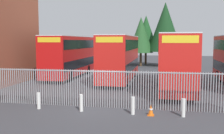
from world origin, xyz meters
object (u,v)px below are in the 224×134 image
bollard_near_left (39,101)px  bollard_far_right (183,108)px  double_decker_bus_behind_fence_left (70,55)px  double_decker_bus_far_back (120,56)px  bollard_center_front (81,103)px  traffic_cone_by_gate (151,110)px  bollard_near_right (133,106)px  double_decker_bus_near_gate (175,60)px

bollard_near_left → bollard_far_right: size_ratio=1.00×
double_decker_bus_behind_fence_left → double_decker_bus_far_back: size_ratio=1.00×
bollard_center_front → traffic_cone_by_gate: bearing=-2.1°
bollard_near_right → bollard_near_left: bearing=178.2°
double_decker_bus_near_gate → double_decker_bus_behind_fence_left: same height
double_decker_bus_far_back → double_decker_bus_near_gate: bearing=-38.0°
double_decker_bus_near_gate → double_decker_bus_far_back: size_ratio=1.00×
double_decker_bus_behind_fence_left → traffic_cone_by_gate: 16.59m
double_decker_bus_far_back → bollard_center_front: bearing=-91.6°
double_decker_bus_near_gate → double_decker_bus_far_back: (-5.07, 3.97, 0.00)m
double_decker_bus_near_gate → double_decker_bus_far_back: 6.44m
double_decker_bus_behind_fence_left → bollard_far_right: double_decker_bus_behind_fence_left is taller
double_decker_bus_near_gate → bollard_near_left: double_decker_bus_near_gate is taller
double_decker_bus_near_gate → bollard_far_right: size_ratio=11.38×
double_decker_bus_behind_fence_left → bollard_near_right: (8.30, -13.56, -1.95)m
bollard_near_right → double_decker_bus_far_back: bearing=102.3°
bollard_near_left → traffic_cone_by_gate: (6.41, -0.22, -0.19)m
bollard_near_right → traffic_cone_by_gate: size_ratio=1.61×
traffic_cone_by_gate → bollard_near_right: bearing=177.1°
bollard_near_right → traffic_cone_by_gate: bearing=-2.9°
traffic_cone_by_gate → bollard_near_left: bearing=178.1°
double_decker_bus_near_gate → bollard_near_left: bearing=-136.1°
bollard_center_front → double_decker_bus_far_back: bearing=88.4°
bollard_far_right → traffic_cone_by_gate: bollard_far_right is taller
bollard_near_left → double_decker_bus_behind_fence_left: bearing=102.0°
bollard_near_left → bollard_far_right: bearing=-1.0°
double_decker_bus_near_gate → bollard_center_front: (-5.39, -7.73, -1.95)m
bollard_near_left → traffic_cone_by_gate: size_ratio=1.61×
traffic_cone_by_gate → bollard_center_front: bearing=177.9°
double_decker_bus_near_gate → bollard_center_front: bearing=-124.9°
double_decker_bus_behind_fence_left → traffic_cone_by_gate: (9.25, -13.61, -2.13)m
double_decker_bus_behind_fence_left → bollard_near_right: size_ratio=11.38×
traffic_cone_by_gate → double_decker_bus_far_back: bearing=106.5°
double_decker_bus_far_back → bollard_far_right: 13.00m
bollard_far_right → traffic_cone_by_gate: 1.67m
double_decker_bus_far_back → bollard_near_right: 12.22m
double_decker_bus_far_back → traffic_cone_by_gate: (3.51, -11.84, -2.13)m
bollard_far_right → traffic_cone_by_gate: (-1.65, -0.07, -0.19)m
bollard_center_front → double_decker_bus_near_gate: bearing=55.1°
double_decker_bus_near_gate → bollard_far_right: bearing=-89.3°
traffic_cone_by_gate → double_decker_bus_behind_fence_left: bearing=124.2°
bollard_near_right → double_decker_bus_near_gate: bearing=72.2°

